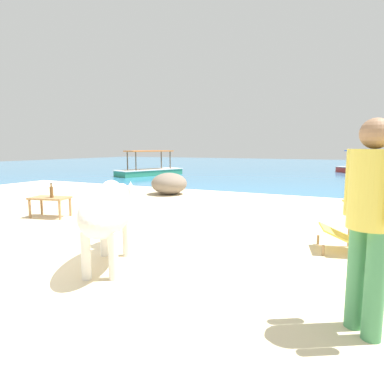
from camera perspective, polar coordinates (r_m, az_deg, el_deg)
sand_beach at (r=4.50m, az=-19.25°, el=-11.25°), size 18.00×14.00×0.04m
water_surface at (r=25.20m, az=19.03°, el=4.00°), size 60.00×36.00×0.03m
cow at (r=4.02m, az=-14.39°, el=-3.17°), size 1.14×1.76×1.01m
low_bench_table at (r=7.28m, az=-23.48°, el=-1.33°), size 0.84×0.60×0.41m
bottle at (r=7.17m, az=-23.24°, el=0.04°), size 0.07×0.07×0.30m
deck_chair_far at (r=4.94m, az=25.80°, el=-5.05°), size 0.86×0.68×0.68m
person_standing at (r=2.73m, az=28.59°, el=-2.99°), size 0.37×0.41×1.62m
shore_rock_medium at (r=8.52m, az=28.85°, el=-0.73°), size 0.87×1.00×0.60m
shore_rock_small at (r=10.00m, az=-3.99°, el=1.48°), size 1.38×1.39×0.65m
boat_red at (r=20.65m, az=28.11°, el=3.59°), size 3.34×3.48×1.29m
boat_green at (r=17.29m, az=-7.40°, el=3.81°), size 2.40×3.84×1.29m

